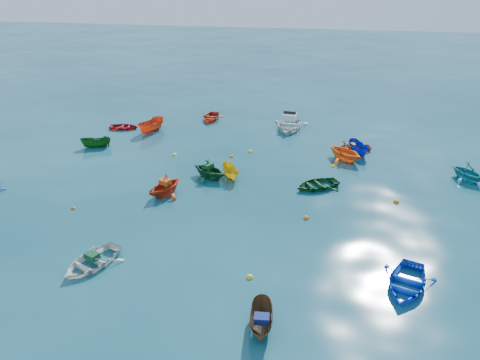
# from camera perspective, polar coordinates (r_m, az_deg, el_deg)

# --- Properties ---
(ground) EXTENTS (160.00, 160.00, 0.00)m
(ground) POSITION_cam_1_polar(r_m,az_deg,el_deg) (28.52, -1.63, -5.09)
(ground) COLOR #0A3C49
(ground) RESTS_ON ground
(dinghy_white_near) EXTENTS (3.62, 4.11, 0.71)m
(dinghy_white_near) POSITION_cam_1_polar(r_m,az_deg,el_deg) (26.05, -17.58, -9.86)
(dinghy_white_near) COLOR silver
(dinghy_white_near) RESTS_ON ground
(sampan_brown_mid) EXTENTS (1.22, 2.76, 1.04)m
(sampan_brown_mid) POSITION_cam_1_polar(r_m,az_deg,el_deg) (21.39, 2.64, -17.60)
(sampan_brown_mid) COLOR #54371E
(sampan_brown_mid) RESTS_ON ground
(dinghy_blue_se) EXTENTS (3.63, 4.27, 0.75)m
(dinghy_blue_se) POSITION_cam_1_polar(r_m,az_deg,el_deg) (24.84, 19.52, -12.16)
(dinghy_blue_se) COLOR blue
(dinghy_blue_se) RESTS_ON ground
(dinghy_orange_w) EXTENTS (3.50, 3.67, 1.51)m
(dinghy_orange_w) POSITION_cam_1_polar(r_m,az_deg,el_deg) (31.99, -9.08, -1.74)
(dinghy_orange_w) COLOR red
(dinghy_orange_w) RESTS_ON ground
(sampan_yellow_mid) EXTENTS (1.92, 2.63, 0.96)m
(sampan_yellow_mid) POSITION_cam_1_polar(r_m,az_deg,el_deg) (34.00, -1.13, 0.36)
(sampan_yellow_mid) COLOR gold
(sampan_yellow_mid) RESTS_ON ground
(dinghy_green_e) EXTENTS (3.90, 3.59, 0.66)m
(dinghy_green_e) POSITION_cam_1_polar(r_m,az_deg,el_deg) (32.92, 9.32, -0.92)
(dinghy_green_e) COLOR #10471C
(dinghy_green_e) RESTS_ON ground
(dinghy_cyan_se) EXTENTS (3.53, 3.60, 1.44)m
(dinghy_cyan_se) POSITION_cam_1_polar(r_m,az_deg,el_deg) (37.32, 25.89, 0.02)
(dinghy_cyan_se) COLOR teal
(dinghy_cyan_se) RESTS_ON ground
(dinghy_red_nw) EXTENTS (2.80, 2.12, 0.55)m
(dinghy_red_nw) POSITION_cam_1_polar(r_m,az_deg,el_deg) (44.84, -13.95, 6.10)
(dinghy_red_nw) COLOR #AD0E19
(dinghy_red_nw) RESTS_ON ground
(sampan_orange_n) EXTENTS (2.30, 3.45, 1.25)m
(sampan_orange_n) POSITION_cam_1_polar(r_m,az_deg,el_deg) (43.59, -10.71, 5.84)
(sampan_orange_n) COLOR #E24315
(sampan_orange_n) RESTS_ON ground
(dinghy_green_n) EXTENTS (3.59, 3.42, 1.48)m
(dinghy_green_n) POSITION_cam_1_polar(r_m,az_deg,el_deg) (33.97, -3.72, 0.29)
(dinghy_green_n) COLOR #114B24
(dinghy_green_n) RESTS_ON ground
(dinghy_red_ne) EXTENTS (3.29, 2.72, 0.59)m
(dinghy_red_ne) POSITION_cam_1_polar(r_m,az_deg,el_deg) (39.82, 13.58, 3.58)
(dinghy_red_ne) COLOR red
(dinghy_red_ne) RESTS_ON ground
(sampan_blue_far) EXTENTS (2.00, 2.93, 1.06)m
(sampan_blue_far) POSITION_cam_1_polar(r_m,az_deg,el_deg) (39.25, 14.22, 3.17)
(sampan_blue_far) COLOR #0D1EAD
(sampan_blue_far) RESTS_ON ground
(dinghy_red_far) EXTENTS (2.26, 3.11, 0.64)m
(dinghy_red_far) POSITION_cam_1_polar(r_m,az_deg,el_deg) (46.09, -3.57, 7.38)
(dinghy_red_far) COLOR red
(dinghy_red_far) RESTS_ON ground
(dinghy_orange_far) EXTENTS (4.16, 4.13, 1.66)m
(dinghy_orange_far) POSITION_cam_1_polar(r_m,az_deg,el_deg) (37.72, 12.60, 2.40)
(dinghy_orange_far) COLOR orange
(dinghy_orange_far) RESTS_ON ground
(sampan_green_far) EXTENTS (2.64, 1.72, 0.96)m
(sampan_green_far) POSITION_cam_1_polar(r_m,az_deg,el_deg) (41.10, -17.10, 3.86)
(sampan_green_far) COLOR #114813
(sampan_green_far) RESTS_ON ground
(motorboat_white) EXTENTS (3.68, 4.82, 1.54)m
(motorboat_white) POSITION_cam_1_polar(r_m,az_deg,el_deg) (43.89, 5.99, 6.31)
(motorboat_white) COLOR white
(motorboat_white) RESTS_ON ground
(tarp_green_a) EXTENTS (0.82, 0.74, 0.33)m
(tarp_green_a) POSITION_cam_1_polar(r_m,az_deg,el_deg) (25.81, -17.56, -8.82)
(tarp_green_a) COLOR #114426
(tarp_green_a) RESTS_ON dinghy_white_near
(tarp_blue_a) EXTENTS (0.69, 0.55, 0.32)m
(tarp_blue_a) POSITION_cam_1_polar(r_m,az_deg,el_deg) (20.82, 2.66, -16.53)
(tarp_blue_a) COLOR navy
(tarp_blue_a) RESTS_ON sampan_brown_mid
(tarp_orange_a) EXTENTS (0.86, 0.79, 0.34)m
(tarp_orange_a) POSITION_cam_1_polar(r_m,az_deg,el_deg) (31.61, -9.14, -0.22)
(tarp_orange_a) COLOR #DD4F16
(tarp_orange_a) RESTS_ON dinghy_orange_w
(tarp_green_b) EXTENTS (0.78, 0.86, 0.34)m
(tarp_green_b) POSITION_cam_1_polar(r_m,az_deg,el_deg) (33.65, -3.90, 1.72)
(tarp_green_b) COLOR #11461D
(tarp_green_b) RESTS_ON dinghy_green_n
(tarp_orange_b) EXTENTS (0.58, 0.68, 0.28)m
(tarp_orange_b) POSITION_cam_1_polar(r_m,az_deg,el_deg) (39.62, 13.51, 4.16)
(tarp_orange_b) COLOR orange
(tarp_orange_b) RESTS_ON dinghy_red_ne
(buoy_or_a) EXTENTS (0.30, 0.30, 0.30)m
(buoy_or_a) POSITION_cam_1_polar(r_m,az_deg,el_deg) (31.71, -19.64, -3.32)
(buoy_or_a) COLOR #FC550D
(buoy_or_a) RESTS_ON ground
(buoy_ye_a) EXTENTS (0.36, 0.36, 0.36)m
(buoy_ye_a) POSITION_cam_1_polar(r_m,az_deg,el_deg) (24.04, 1.19, -11.81)
(buoy_ye_a) COLOR yellow
(buoy_ye_a) RESTS_ON ground
(buoy_or_b) EXTENTS (0.37, 0.37, 0.37)m
(buoy_or_b) POSITION_cam_1_polar(r_m,az_deg,el_deg) (32.24, 18.50, -2.62)
(buoy_or_b) COLOR #D0690B
(buoy_or_b) RESTS_ON ground
(buoy_ye_b) EXTENTS (0.35, 0.35, 0.35)m
(buoy_ye_b) POSITION_cam_1_polar(r_m,az_deg,el_deg) (41.50, -16.05, 4.21)
(buoy_ye_b) COLOR yellow
(buoy_ye_b) RESTS_ON ground
(buoy_or_c) EXTENTS (0.29, 0.29, 0.29)m
(buoy_or_c) POSITION_cam_1_polar(r_m,az_deg,el_deg) (37.38, -1.03, 2.84)
(buoy_or_c) COLOR orange
(buoy_or_c) RESTS_ON ground
(buoy_ye_c) EXTENTS (0.37, 0.37, 0.37)m
(buoy_ye_c) POSITION_cam_1_polar(r_m,az_deg,el_deg) (38.31, 1.25, 3.43)
(buoy_ye_c) COLOR yellow
(buoy_ye_c) RESTS_ON ground
(buoy_or_d) EXTENTS (0.36, 0.36, 0.36)m
(buoy_or_d) POSITION_cam_1_polar(r_m,az_deg,el_deg) (29.11, 8.08, -4.67)
(buoy_or_d) COLOR #F45F0D
(buoy_or_d) RESTS_ON ground
(buoy_ye_d) EXTENTS (0.38, 0.38, 0.38)m
(buoy_ye_d) POSITION_cam_1_polar(r_m,az_deg,el_deg) (38.03, -7.99, 3.00)
(buoy_ye_d) COLOR yellow
(buoy_ye_d) RESTS_ON ground
(buoy_or_e) EXTENTS (0.34, 0.34, 0.34)m
(buoy_or_e) POSITION_cam_1_polar(r_m,az_deg,el_deg) (40.25, 13.15, 3.88)
(buoy_or_e) COLOR orange
(buoy_or_e) RESTS_ON ground
(buoy_ye_e) EXTENTS (0.33, 0.33, 0.33)m
(buoy_ye_e) POSITION_cam_1_polar(r_m,az_deg,el_deg) (36.36, 11.30, 1.61)
(buoy_ye_e) COLOR yellow
(buoy_ye_e) RESTS_ON ground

